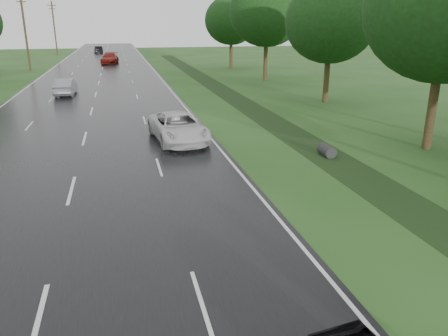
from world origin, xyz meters
TOP-DOWN VIEW (x-y plane):
  - ground at (0.00, 0.00)m, footprint 220.00×220.00m
  - road at (0.00, 45.00)m, footprint 14.00×180.00m
  - edge_stripe_east at (6.75, 45.00)m, footprint 0.12×180.00m
  - edge_stripe_west at (-6.75, 45.00)m, footprint 0.12×180.00m
  - center_line at (0.00, 45.00)m, footprint 0.12×180.00m
  - drainage_ditch at (11.50, 18.71)m, footprint 2.20×120.00m
  - utility_pole_far at (-9.20, 55.00)m, footprint 1.60×0.26m
  - utility_pole_distant at (-9.20, 85.00)m, footprint 1.60×0.26m
  - tree_east_b at (17.00, 10.00)m, footprint 7.60×7.60m
  - tree_east_c at (18.20, 24.00)m, footprint 7.00×7.00m
  - tree_east_d at (17.80, 38.00)m, footprint 8.00×8.00m
  - tree_east_f at (17.50, 52.00)m, footprint 7.20×7.20m
  - white_pickup at (4.96, 14.29)m, footprint 3.01×5.56m
  - silver_sedan at (-2.50, 32.28)m, footprint 1.71×4.40m
  - far_car_red at (1.00, 63.26)m, footprint 2.95×5.82m
  - far_car_dark at (-1.57, 89.22)m, footprint 2.05×4.46m

SIDE VIEW (x-z plane):
  - ground at x=0.00m, z-range 0.00..0.00m
  - road at x=0.00m, z-range 0.00..0.04m
  - drainage_ditch at x=11.50m, z-range -0.24..0.32m
  - edge_stripe_east at x=6.75m, z-range 0.04..0.05m
  - edge_stripe_west at x=-6.75m, z-range 0.04..0.05m
  - center_line at x=0.00m, z-range 0.04..0.05m
  - far_car_dark at x=-1.57m, z-range 0.04..1.46m
  - silver_sedan at x=-2.50m, z-range 0.04..1.47m
  - white_pickup at x=4.96m, z-range 0.04..1.52m
  - far_car_red at x=1.00m, z-range 0.04..1.66m
  - utility_pole_far at x=-9.20m, z-range 0.20..10.20m
  - utility_pole_distant at x=-9.20m, z-range 0.20..10.20m
  - tree_east_c at x=18.20m, z-range 1.49..10.78m
  - tree_east_f at x=17.50m, z-range 1.56..11.18m
  - tree_east_b at x=17.00m, z-range 1.63..11.74m
  - tree_east_d at x=17.80m, z-range 1.77..12.53m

